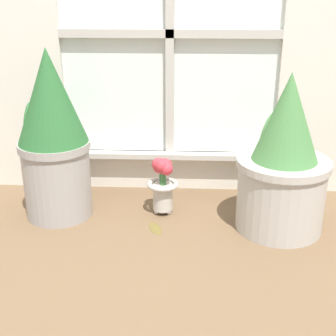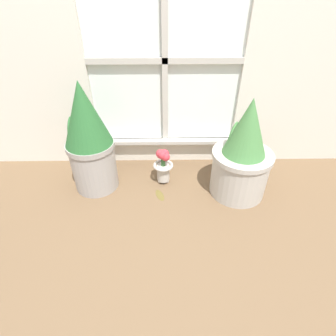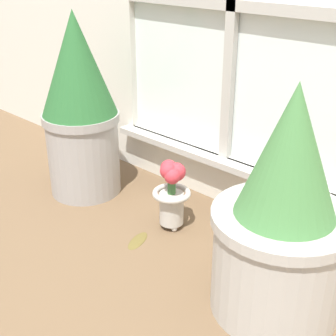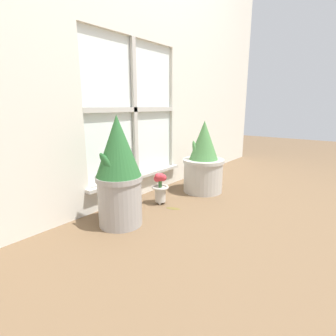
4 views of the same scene
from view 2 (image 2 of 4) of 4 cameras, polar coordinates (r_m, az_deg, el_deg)
ground_plane at (r=1.58m, az=-0.40°, el=-8.13°), size 10.00×10.00×0.00m
potted_plant_left at (r=1.60m, az=-16.85°, el=6.06°), size 0.29×0.29×0.68m
potted_plant_right at (r=1.58m, az=15.89°, el=2.47°), size 0.35×0.35×0.61m
flower_vase at (r=1.67m, az=-1.10°, el=0.96°), size 0.13×0.13×0.24m
fallen_leaf at (r=1.64m, az=-1.79°, el=-5.84°), size 0.08×0.12×0.01m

